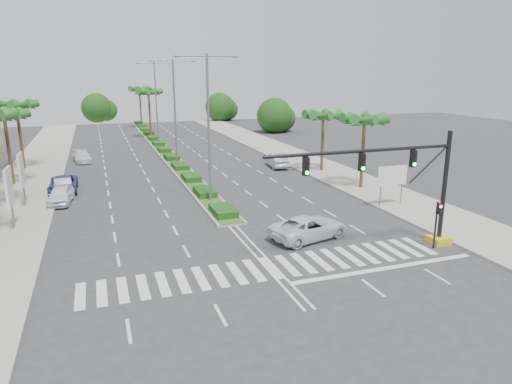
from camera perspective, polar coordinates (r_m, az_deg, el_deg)
ground at (r=25.85m, az=1.87°, el=-9.46°), size 160.00×160.00×0.00m
footpath_right at (r=49.37m, az=9.96°, el=2.22°), size 6.00×120.00×0.15m
footpath_left at (r=43.75m, az=-27.42°, el=-0.86°), size 6.00×120.00×0.15m
median at (r=68.31m, az=-11.98°, el=5.59°), size 2.20×75.00×0.20m
median_grass at (r=68.29m, az=-11.98°, el=5.69°), size 1.80×75.00×0.04m
signal_gantry at (r=29.19m, az=19.15°, el=-0.24°), size 12.60×1.20×7.20m
pedestrian_signal at (r=29.91m, az=21.73°, el=-2.95°), size 0.28×0.36×3.00m
direction_sign at (r=38.10m, az=16.66°, el=1.78°), size 2.70×0.11×3.40m
billboard_near at (r=35.29m, az=-28.48°, el=0.44°), size 0.18×2.10×4.35m
billboard_far at (r=41.09m, az=-27.28°, el=2.39°), size 0.18×2.10×4.35m
palm_left_far at (r=48.76m, az=-28.94°, el=8.12°), size 4.57×4.68×7.35m
palm_left_end at (r=56.62m, az=-27.75°, el=9.33°), size 4.57×4.68×7.75m
palm_right_near at (r=42.96m, az=13.42°, el=8.49°), size 4.57×4.68×7.05m
palm_right_far at (r=49.87m, az=8.42°, el=9.21°), size 4.57×4.68×6.75m
palm_median_a at (r=77.50m, az=-13.28°, el=11.84°), size 4.57×4.68×8.05m
palm_median_b at (r=92.41m, az=-14.36°, el=12.18°), size 4.57×4.68×8.05m
streetlight_near at (r=37.16m, az=-5.96°, el=8.82°), size 5.10×0.25×12.00m
streetlight_mid at (r=52.79m, az=-10.12°, el=10.41°), size 5.10×0.25×12.00m
streetlight_far at (r=68.59m, az=-12.39°, el=11.25°), size 5.10×0.25×12.00m
car_parked_a at (r=41.13m, az=-23.23°, el=-0.35°), size 2.23×4.45×1.46m
car_parked_b at (r=44.62m, az=-22.98°, el=0.73°), size 1.76×4.26×1.37m
car_parked_c at (r=44.95m, az=-22.96°, el=0.87°), size 2.42×5.20×1.44m
car_parked_d at (r=59.55m, az=-20.92°, el=4.17°), size 2.45×4.77×1.32m
car_crossing at (r=30.13m, az=6.66°, el=-4.41°), size 5.91×3.80×1.51m
car_right at (r=52.59m, az=2.63°, el=4.00°), size 2.24×5.01×1.60m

